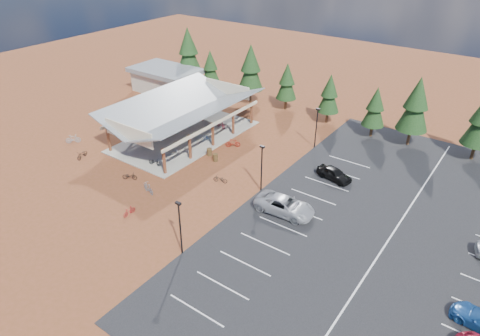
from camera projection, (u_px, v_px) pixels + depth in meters
ground at (211, 183)px, 45.45m from camera, size 140.00×140.00×0.00m
asphalt_lot at (393, 233)px, 38.17m from camera, size 27.00×44.00×0.04m
concrete_pad at (186, 136)px, 55.42m from camera, size 10.60×18.60×0.10m
bike_pavilion at (184, 109)px, 53.54m from camera, size 11.65×19.40×4.97m
outbuilding at (166, 80)px, 69.28m from camera, size 11.00×7.00×3.90m
lamp_post_0 at (180, 225)px, 34.39m from camera, size 0.50×0.25×5.14m
lamp_post_1 at (262, 165)px, 42.84m from camera, size 0.50×0.25×5.14m
lamp_post_2 at (316, 125)px, 51.28m from camera, size 0.50×0.25×5.14m
trash_bin_0 at (209, 152)px, 50.74m from camera, size 0.60×0.60×0.90m
trash_bin_1 at (216, 157)px, 49.55m from camera, size 0.60×0.60×0.90m
pine_0 at (188, 50)px, 70.16m from camera, size 4.14×4.14×9.65m
pine_1 at (210, 67)px, 67.89m from camera, size 2.95×2.95×6.87m
pine_2 at (251, 68)px, 63.22m from camera, size 3.85×3.85×8.96m
pine_3 at (287, 81)px, 61.59m from camera, size 2.98×2.98×6.93m
pine_4 at (329, 94)px, 57.30m from camera, size 2.96×2.96×6.89m
pine_5 at (375, 107)px, 53.49m from camera, size 2.87×2.87×6.68m
pine_6 at (416, 104)px, 50.78m from camera, size 3.76×3.76×8.76m
bike_0 at (150, 144)px, 52.28m from camera, size 1.84×0.87×0.93m
bike_1 at (155, 132)px, 55.21m from camera, size 1.81×1.06×1.05m
bike_2 at (186, 123)px, 57.89m from camera, size 1.90×1.11×0.94m
bike_3 at (199, 117)px, 59.54m from camera, size 1.67×0.49×1.00m
bike_4 at (155, 162)px, 48.49m from camera, size 1.67×0.84×0.84m
bike_5 at (175, 149)px, 51.24m from camera, size 1.53×0.75×0.88m
bike_6 at (209, 138)px, 53.82m from camera, size 1.76×0.62×0.93m
bike_7 at (221, 124)px, 57.36m from camera, size 1.75×0.81×1.02m
bike_8 at (82, 154)px, 50.15m from camera, size 1.12×1.88×0.93m
bike_9 at (73, 139)px, 53.60m from camera, size 1.57×1.70×1.08m
bike_11 at (129, 211)px, 40.33m from camera, size 0.47×1.50×0.89m
bike_12 at (130, 176)px, 45.95m from camera, size 1.71×1.27×0.86m
bike_13 at (148, 188)px, 43.63m from camera, size 1.93×0.99×1.12m
bike_15 at (233, 143)px, 52.57m from camera, size 1.80×1.49×1.11m
bike_16 at (220, 179)px, 45.42m from camera, size 1.65×0.94×0.82m
car_2 at (285, 205)px, 40.44m from camera, size 5.92×2.98×1.61m
car_4 at (334, 174)px, 45.81m from camera, size 4.21×2.37×1.35m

